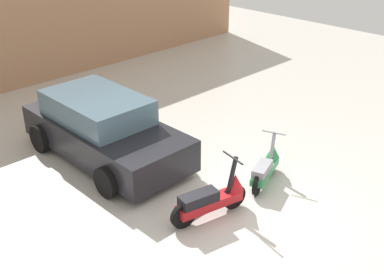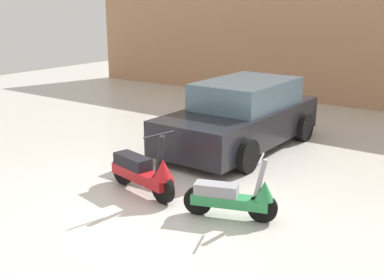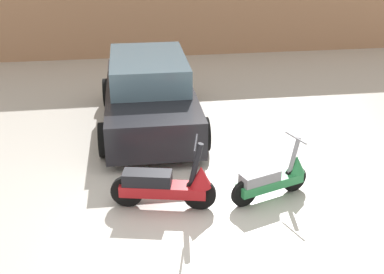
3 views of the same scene
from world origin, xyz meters
name	(u,v)px [view 1 (image 1 of 3)]	position (x,y,z in m)	size (l,w,h in m)	color
ground_plane	(243,215)	(0.00, 0.00, 0.00)	(28.00, 28.00, 0.00)	beige
wall_back	(3,29)	(0.00, 9.05, 1.88)	(19.60, 0.12, 3.75)	tan
scooter_front_left	(213,198)	(-0.41, 0.39, 0.40)	(1.59, 0.68, 1.12)	black
scooter_front_right	(266,166)	(1.25, 0.45, 0.34)	(1.33, 0.69, 0.97)	black
car_rear_left	(103,129)	(-0.47, 3.66, 0.68)	(2.06, 4.22, 1.43)	black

